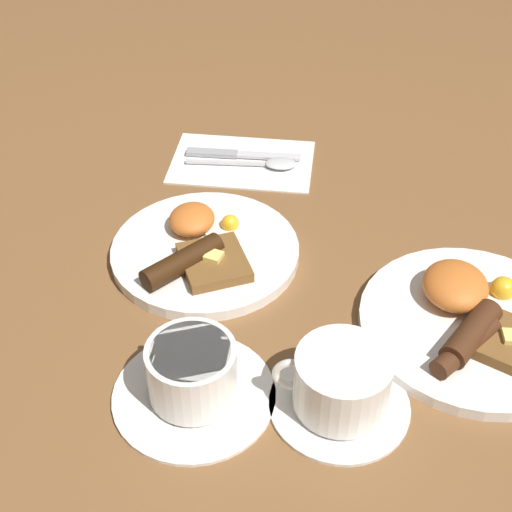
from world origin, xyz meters
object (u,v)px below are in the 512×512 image
teacup_far (341,385)px  knife (237,154)px  breakfast_plate_near (204,249)px  breakfast_plate_far (472,320)px  teacup_near (192,377)px  spoon (269,163)px

teacup_far → knife: size_ratio=0.83×
breakfast_plate_near → teacup_far: 0.28m
teacup_far → breakfast_plate_far: bearing=132.3°
breakfast_plate_far → teacup_near: 0.32m
teacup_near → teacup_far: size_ratio=1.17×
breakfast_plate_near → teacup_far: size_ratio=1.65×
teacup_near → breakfast_plate_far: bearing=115.3°
teacup_far → spoon: teacup_far is taller
breakfast_plate_near → spoon: breakfast_plate_near is taller
breakfast_plate_near → knife: bearing=179.1°
teacup_near → teacup_far: bearing=93.0°
knife → teacup_near: bearing=-88.5°
breakfast_plate_near → knife: (-0.23, 0.00, -0.01)m
breakfast_plate_far → knife: 0.45m
breakfast_plate_far → spoon: 0.40m
breakfast_plate_near → spoon: (-0.21, 0.06, -0.00)m
breakfast_plate_near → knife: breakfast_plate_near is taller
breakfast_plate_near → spoon: bearing=165.5°
breakfast_plate_near → teacup_near: size_ratio=1.41×
teacup_near → spoon: 0.44m
knife → spoon: spoon is taller
teacup_near → teacup_far: same height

